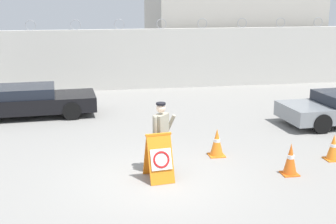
{
  "coord_description": "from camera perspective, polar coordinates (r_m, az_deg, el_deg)",
  "views": [
    {
      "loc": [
        -1.63,
        -10.54,
        4.39
      ],
      "look_at": [
        0.57,
        1.71,
        1.22
      ],
      "focal_mm": 50.0,
      "sensor_mm": 36.0,
      "label": 1
    }
  ],
  "objects": [
    {
      "name": "building_block",
      "position": [
        26.88,
        7.36,
        10.53
      ],
      "size": [
        8.66,
        6.36,
        5.38
      ],
      "color": "#B2ADA3",
      "rests_on": "ground_plane"
    },
    {
      "name": "perimeter_wall",
      "position": [
        21.96,
        -5.87,
        6.39
      ],
      "size": [
        36.0,
        0.3,
        3.25
      ],
      "color": "beige",
      "rests_on": "ground_plane"
    },
    {
      "name": "security_guard",
      "position": [
        11.67,
        -0.85,
        -2.62
      ],
      "size": [
        0.63,
        0.54,
        1.79
      ],
      "rotation": [
        0.0,
        0.0,
        0.89
      ],
      "color": "#232838",
      "rests_on": "ground_plane"
    },
    {
      "name": "traffic_cone_mid",
      "position": [
        12.03,
        14.71,
        -5.58
      ],
      "size": [
        0.4,
        0.4,
        0.81
      ],
      "color": "orange",
      "rests_on": "ground_plane"
    },
    {
      "name": "ground_plane",
      "position": [
        11.53,
        -1.31,
        -8.1
      ],
      "size": [
        90.0,
        90.0,
        0.0
      ],
      "primitive_type": "plane",
      "color": "gray"
    },
    {
      "name": "barricade_sign",
      "position": [
        11.29,
        -1.1,
        -5.5
      ],
      "size": [
        0.69,
        0.88,
        1.16
      ],
      "rotation": [
        0.0,
        0.0,
        0.12
      ],
      "color": "orange",
      "rests_on": "ground_plane"
    },
    {
      "name": "traffic_cone_near",
      "position": [
        13.43,
        19.51,
        -4.09
      ],
      "size": [
        0.41,
        0.41,
        0.71
      ],
      "color": "orange",
      "rests_on": "ground_plane"
    },
    {
      "name": "traffic_cone_far",
      "position": [
        13.02,
        5.97,
        -3.71
      ],
      "size": [
        0.43,
        0.43,
        0.78
      ],
      "color": "orange",
      "rests_on": "ground_plane"
    },
    {
      "name": "parked_car_front_coupe",
      "position": [
        17.81,
        -16.64,
        1.32
      ],
      "size": [
        4.8,
        2.14,
        1.12
      ],
      "rotation": [
        0.0,
        0.0,
        0.06
      ],
      "color": "black",
      "rests_on": "ground_plane"
    }
  ]
}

